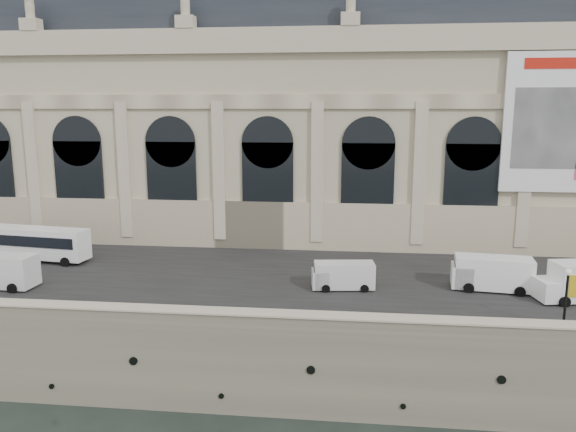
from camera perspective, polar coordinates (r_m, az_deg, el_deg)
name	(u,v)px	position (r m, az deg, el deg)	size (l,w,h in m)	color
ground	(281,418)	(39.80, -0.75, -19.86)	(260.00, 260.00, 0.00)	black
quay	(315,248)	(71.22, 2.73, -3.22)	(160.00, 70.00, 6.00)	gray
street	(300,272)	(50.21, 1.21, -5.68)	(160.00, 24.00, 0.06)	#2D2D2D
parapet	(282,321)	(37.41, -0.66, -10.64)	(160.00, 1.40, 1.21)	gray
museum	(262,114)	(65.61, -2.68, 10.33)	(69.00, 18.70, 29.10)	beige
bus_left	(33,242)	(58.57, -24.44, -2.47)	(11.16, 3.66, 3.23)	white
van_b	(340,276)	(45.47, 5.33, -6.06)	(5.15, 2.51, 2.21)	silver
van_c	(488,273)	(47.72, 19.66, -5.51)	(6.39, 3.11, 2.74)	white
lamp_right	(566,301)	(40.86, 26.37, -7.71)	(0.43, 0.43, 4.24)	black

